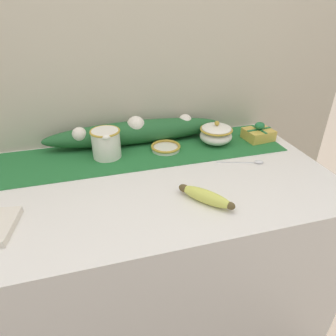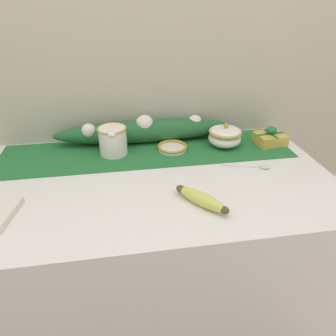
# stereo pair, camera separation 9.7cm
# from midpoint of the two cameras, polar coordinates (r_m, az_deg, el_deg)

# --- Properties ---
(countertop) EXTENTS (1.23, 0.69, 0.94)m
(countertop) POSITION_cam_midpoint_polar(r_m,az_deg,el_deg) (1.33, -0.12, -19.29)
(countertop) COLOR silver
(countertop) RESTS_ON ground_plane
(back_wall) EXTENTS (2.03, 0.04, 2.40)m
(back_wall) POSITION_cam_midpoint_polar(r_m,az_deg,el_deg) (1.26, -2.87, 17.23)
(back_wall) COLOR #B7AD99
(back_wall) RESTS_ON ground_plane
(table_runner) EXTENTS (1.14, 0.28, 0.00)m
(table_runner) POSITION_cam_midpoint_polar(r_m,az_deg,el_deg) (1.19, -1.61, 3.14)
(table_runner) COLOR #236B33
(table_runner) RESTS_ON countertop
(cream_pitcher) EXTENTS (0.11, 0.13, 0.11)m
(cream_pitcher) POSITION_cam_midpoint_polar(r_m,az_deg,el_deg) (1.15, -8.09, 5.31)
(cream_pitcher) COLOR white
(cream_pitcher) RESTS_ON countertop
(sugar_bowl) EXTENTS (0.13, 0.13, 0.10)m
(sugar_bowl) POSITION_cam_midpoint_polar(r_m,az_deg,el_deg) (1.25, 13.01, 5.87)
(sugar_bowl) COLOR white
(sugar_bowl) RESTS_ON countertop
(small_dish) EXTENTS (0.12, 0.12, 0.02)m
(small_dish) POSITION_cam_midpoint_polar(r_m,az_deg,el_deg) (1.19, 3.17, 3.87)
(small_dish) COLOR white
(small_dish) RESTS_ON countertop
(banana) EXTENTS (0.14, 0.16, 0.04)m
(banana) POSITION_cam_midpoint_polar(r_m,az_deg,el_deg) (0.89, 9.50, -5.93)
(banana) COLOR #CCD156
(banana) RESTS_ON countertop
(spoon) EXTENTS (0.17, 0.06, 0.01)m
(spoon) POSITION_cam_midpoint_polar(r_m,az_deg,el_deg) (1.14, 19.57, 0.11)
(spoon) COLOR silver
(spoon) RESTS_ON countertop
(gift_box) EXTENTS (0.12, 0.11, 0.08)m
(gift_box) POSITION_cam_midpoint_polar(r_m,az_deg,el_deg) (1.32, 20.89, 5.31)
(gift_box) COLOR gold
(gift_box) RESTS_ON countertop
(poinsettia_garland) EXTENTS (0.74, 0.10, 0.12)m
(poinsettia_garland) POSITION_cam_midpoint_polar(r_m,az_deg,el_deg) (1.25, -2.19, 7.13)
(poinsettia_garland) COLOR #235B2D
(poinsettia_garland) RESTS_ON countertop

